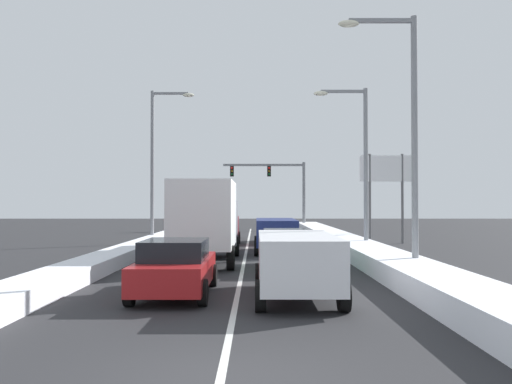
{
  "coord_description": "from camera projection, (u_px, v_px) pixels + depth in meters",
  "views": [
    {
      "loc": [
        0.5,
        -7.59,
        2.51
      ],
      "look_at": [
        0.58,
        33.85,
        3.32
      ],
      "focal_mm": 38.05,
      "sensor_mm": 36.0,
      "label": 1
    }
  ],
  "objects": [
    {
      "name": "ground_plane",
      "position": [
        244.0,
        258.0,
        24.33
      ],
      "size": [
        120.0,
        120.0,
        0.0
      ],
      "primitive_type": "plane",
      "color": "#28282B"
    },
    {
      "name": "lane_stripe_between_right_lane_and_center_lane",
      "position": [
        245.0,
        250.0,
        28.53
      ],
      "size": [
        0.14,
        46.18,
        0.01
      ],
      "primitive_type": "cube",
      "color": "silver",
      "rests_on": "ground"
    },
    {
      "name": "snow_bank_right_shoulder",
      "position": [
        346.0,
        244.0,
        28.54
      ],
      "size": [
        1.86,
        46.18,
        0.67
      ],
      "primitive_type": "cube",
      "color": "white",
      "rests_on": "ground"
    },
    {
      "name": "snow_bank_left_shoulder",
      "position": [
        145.0,
        245.0,
        28.52
      ],
      "size": [
        1.41,
        46.18,
        0.54
      ],
      "primitive_type": "cube",
      "color": "white",
      "rests_on": "ground"
    },
    {
      "name": "suv_white_right_lane_nearest",
      "position": [
        296.0,
        260.0,
        14.12
      ],
      "size": [
        2.16,
        4.9,
        1.67
      ],
      "color": "silver",
      "rests_on": "ground"
    },
    {
      "name": "sedan_green_right_lane_second",
      "position": [
        285.0,
        249.0,
        20.24
      ],
      "size": [
        2.0,
        4.5,
        1.51
      ],
      "color": "#1E5633",
      "rests_on": "ground"
    },
    {
      "name": "suv_navy_right_lane_third",
      "position": [
        275.0,
        232.0,
        27.12
      ],
      "size": [
        2.16,
        4.9,
        1.67
      ],
      "color": "navy",
      "rests_on": "ground"
    },
    {
      "name": "sedan_tan_right_lane_fourth",
      "position": [
        275.0,
        231.0,
        33.72
      ],
      "size": [
        2.0,
        4.5,
        1.51
      ],
      "color": "#937F60",
      "rests_on": "ground"
    },
    {
      "name": "sedan_red_center_lane_nearest",
      "position": [
        174.0,
        267.0,
        14.63
      ],
      "size": [
        2.0,
        4.5,
        1.51
      ],
      "color": "maroon",
      "rests_on": "ground"
    },
    {
      "name": "box_truck_center_lane_second",
      "position": [
        205.0,
        217.0,
        22.48
      ],
      "size": [
        2.53,
        7.2,
        3.36
      ],
      "color": "slate",
      "rests_on": "ground"
    },
    {
      "name": "suv_maroon_center_lane_third",
      "position": [
        220.0,
        228.0,
        31.38
      ],
      "size": [
        2.16,
        4.9,
        1.67
      ],
      "color": "maroon",
      "rests_on": "ground"
    },
    {
      "name": "sedan_charcoal_center_lane_fourth",
      "position": [
        223.0,
        228.0,
        37.48
      ],
      "size": [
        2.0,
        4.5,
        1.51
      ],
      "color": "#38383D",
      "rests_on": "ground"
    },
    {
      "name": "traffic_light_gantry",
      "position": [
        278.0,
        181.0,
        49.59
      ],
      "size": [
        7.54,
        0.47,
        6.2
      ],
      "color": "slate",
      "rests_on": "ground"
    },
    {
      "name": "street_lamp_right_near",
      "position": [
        403.0,
        122.0,
        18.14
      ],
      "size": [
        2.66,
        0.36,
        8.77
      ],
      "color": "gray",
      "rests_on": "ground"
    },
    {
      "name": "street_lamp_right_mid",
      "position": [
        357.0,
        155.0,
        26.53
      ],
      "size": [
        2.66,
        0.36,
        8.12
      ],
      "color": "gray",
      "rests_on": "ground"
    },
    {
      "name": "street_lamp_left_mid",
      "position": [
        157.0,
        154.0,
        33.03
      ],
      "size": [
        2.66,
        0.36,
        9.33
      ],
      "color": "gray",
      "rests_on": "ground"
    },
    {
      "name": "roadside_sign_right",
      "position": [
        385.0,
        178.0,
        33.27
      ],
      "size": [
        3.2,
        0.16,
        5.5
      ],
      "color": "#59595B",
      "rests_on": "ground"
    }
  ]
}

